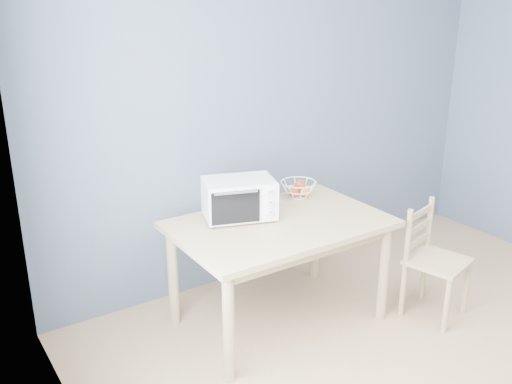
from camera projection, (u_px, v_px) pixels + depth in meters
dining_table at (280, 236)px, 3.79m from camera, size 1.40×0.90×0.75m
toaster_oven at (237, 198)px, 3.76m from camera, size 0.53×0.44×0.27m
fruit_basket at (298, 189)px, 4.17m from camera, size 0.34×0.34×0.13m
dining_chair at (432, 262)px, 3.98m from camera, size 0.46×0.46×0.81m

